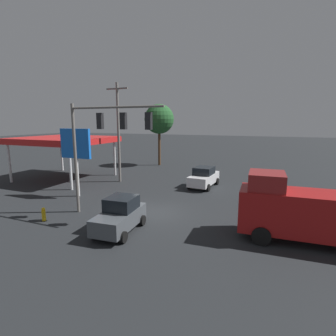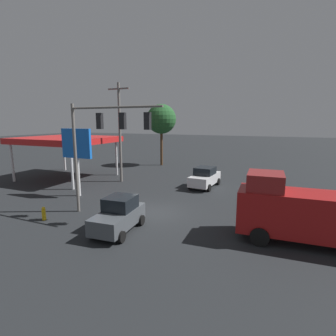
% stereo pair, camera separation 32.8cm
% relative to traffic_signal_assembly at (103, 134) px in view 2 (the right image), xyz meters
% --- Properties ---
extents(ground_plane, '(200.00, 200.00, 0.00)m').
position_rel_traffic_signal_assembly_xyz_m(ground_plane, '(-2.75, -1.93, -5.45)').
color(ground_plane, black).
extents(traffic_signal_assembly, '(6.61, 0.43, 7.36)m').
position_rel_traffic_signal_assembly_xyz_m(traffic_signal_assembly, '(0.00, 0.00, 0.00)').
color(traffic_signal_assembly, slate).
rests_on(traffic_signal_assembly, ground).
extents(utility_pole, '(2.40, 0.26, 9.99)m').
position_rel_traffic_signal_assembly_xyz_m(utility_pole, '(4.77, -9.03, -0.17)').
color(utility_pole, slate).
rests_on(utility_pole, ground).
extents(gas_station_canopy, '(9.15, 8.38, 4.53)m').
position_rel_traffic_signal_assembly_xyz_m(gas_station_canopy, '(11.06, -8.08, -1.26)').
color(gas_station_canopy, red).
rests_on(gas_station_canopy, ground).
extents(price_sign, '(2.86, 0.27, 5.64)m').
position_rel_traffic_signal_assembly_xyz_m(price_sign, '(5.05, -3.06, -1.27)').
color(price_sign, silver).
rests_on(price_sign, ground).
extents(delivery_truck, '(6.89, 2.79, 3.58)m').
position_rel_traffic_signal_assembly_xyz_m(delivery_truck, '(-11.64, -0.76, -3.76)').
color(delivery_truck, maroon).
rests_on(delivery_truck, ground).
extents(hatchback_crossing, '(2.19, 3.92, 1.97)m').
position_rel_traffic_signal_assembly_xyz_m(hatchback_crossing, '(-2.09, 1.68, -4.50)').
color(hatchback_crossing, '#474C51').
rests_on(hatchback_crossing, ground).
extents(sedan_far, '(2.31, 4.52, 1.93)m').
position_rel_traffic_signal_assembly_xyz_m(sedan_far, '(-3.89, -10.20, -4.50)').
color(sedan_far, silver).
rests_on(sedan_far, ground).
extents(street_tree, '(4.13, 4.13, 8.59)m').
position_rel_traffic_signal_assembly_xyz_m(street_tree, '(5.23, -20.13, 1.03)').
color(street_tree, '#4C331E').
rests_on(street_tree, ground).
extents(fire_hydrant, '(0.24, 0.24, 0.88)m').
position_rel_traffic_signal_assembly_xyz_m(fire_hydrant, '(3.24, 2.20, -5.01)').
color(fire_hydrant, gold).
rests_on(fire_hydrant, ground).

